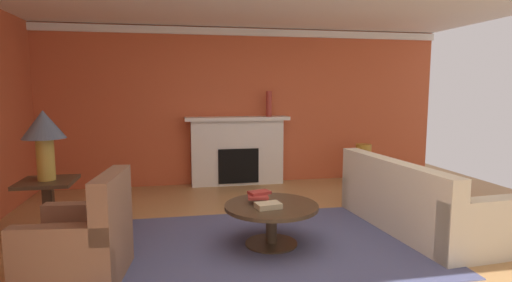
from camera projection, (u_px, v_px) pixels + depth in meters
name	position (u px, v px, depth m)	size (l,w,h in m)	color
ground_plane	(285.00, 245.00, 4.38)	(8.79, 8.79, 0.00)	tan
wall_fireplace	(240.00, 106.00, 7.23)	(7.36, 0.12, 2.72)	#C65633
crown_moulding	(241.00, 32.00, 6.99)	(7.36, 0.08, 0.12)	white
area_rug	(271.00, 245.00, 4.37)	(3.34, 2.30, 0.01)	#4C517A
fireplace	(237.00, 153.00, 7.11)	(1.80, 0.35, 1.19)	white
sofa	(414.00, 205.00, 4.83)	(1.06, 2.16, 0.85)	beige
armchair_near_window	(81.00, 246.00, 3.55)	(0.89, 0.89, 0.95)	brown
coffee_table	(271.00, 215.00, 4.33)	(1.00, 1.00, 0.45)	#3D2D1E
side_table	(49.00, 207.00, 4.39)	(0.56, 0.56, 0.70)	#3D2D1E
table_lamp	(44.00, 131.00, 4.28)	(0.44, 0.44, 0.75)	#B28E38
vase_tall_corner	(363.00, 163.00, 7.27)	(0.28, 0.28, 0.70)	#B7892D
vase_mantel_right	(269.00, 104.00, 7.05)	(0.10, 0.10, 0.44)	#9E3328
book_red_cover	(268.00, 206.00, 4.18)	(0.25, 0.18, 0.06)	tan
book_art_folio	(258.00, 197.00, 4.35)	(0.22, 0.16, 0.03)	maroon
book_small_novel	(259.00, 193.00, 4.41)	(0.23, 0.14, 0.03)	maroon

